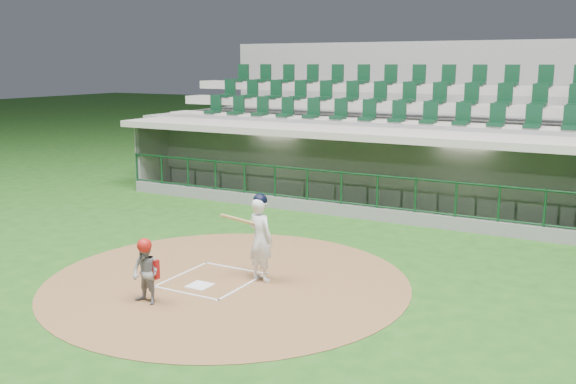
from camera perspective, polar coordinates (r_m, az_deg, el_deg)
name	(u,v)px	position (r m, az deg, el deg)	size (l,w,h in m)	color
ground	(220,276)	(13.18, -6.02, -7.46)	(120.00, 120.00, 0.00)	#1D4B15
dirt_circle	(227,281)	(12.86, -5.43, -7.91)	(7.20, 7.20, 0.01)	brown
home_plate	(200,286)	(12.64, -7.85, -8.24)	(0.43, 0.43, 0.02)	white
batter_box_chalk	(212,280)	(12.95, -6.79, -7.76)	(1.55, 1.80, 0.01)	white
dugout_structure	(372,173)	(19.61, 7.48, 1.66)	(16.40, 3.70, 3.00)	slate
seating_deck	(400,146)	(22.48, 9.96, 4.02)	(17.00, 6.72, 5.15)	gray
batter	(260,237)	(12.62, -2.48, -4.03)	(0.89, 0.92, 1.76)	white
catcher	(146,271)	(11.77, -12.53, -6.90)	(0.59, 0.48, 1.21)	gray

